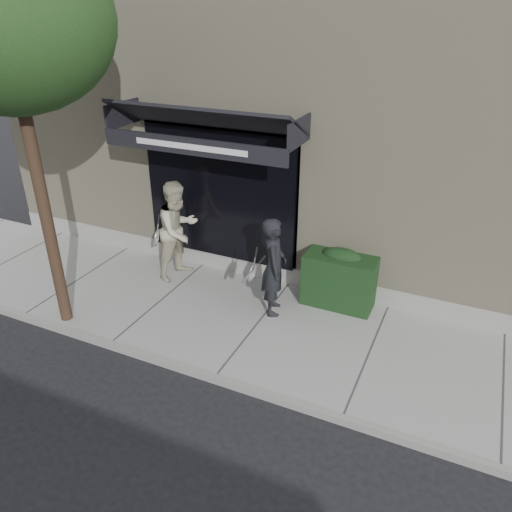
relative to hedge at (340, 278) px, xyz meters
The scene contains 8 objects.
ground 1.79m from the hedge, 131.35° to the right, with size 80.00×80.00×0.00m, color black.
sidewalk 1.77m from the hedge, 131.35° to the right, with size 20.00×3.00×0.12m, color #9B9A95.
curb 3.07m from the hedge, 111.45° to the right, with size 20.00×0.10×0.14m, color gray.
building_facade 4.39m from the hedge, 106.65° to the left, with size 14.30×8.04×5.64m.
hedge is the anchor object (origin of this frame).
street_tree 6.61m from the hedge, 149.33° to the right, with size 3.00×3.00×6.28m.
pedestrian_front 1.32m from the hedge, 143.10° to the right, with size 0.77×0.93×1.84m.
pedestrian_back 3.33m from the hedge, behind, with size 0.98×1.14×2.03m.
Camera 1 is at (3.05, -6.68, 5.23)m, focal length 35.00 mm.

